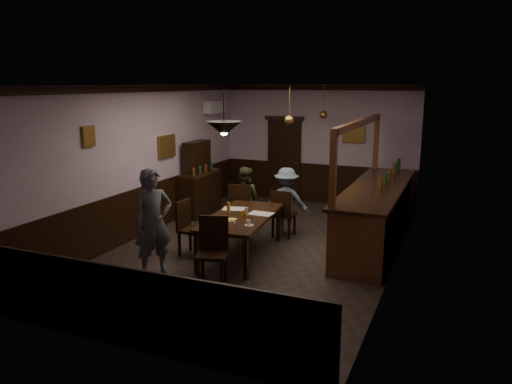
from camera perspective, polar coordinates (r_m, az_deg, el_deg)
The scene contains 31 objects.
room at distance 9.12m, azimuth 0.29°, elevation 2.65°, with size 5.01×8.01×3.01m.
dining_table at distance 8.83m, azimuth -1.70°, elevation -3.10°, with size 1.21×2.29×0.75m.
chair_far_left at distance 10.15m, azimuth -1.77°, elevation -1.66°, with size 0.55×0.55×1.06m.
chair_far_right at distance 9.93m, azimuth 3.07°, elevation -2.26°, with size 0.42×0.42×0.97m.
chair_near at distance 7.69m, azimuth -4.97°, elevation -6.36°, with size 0.57×0.57×1.05m.
chair_side at distance 9.04m, azimuth -7.69°, elevation -3.77°, with size 0.46×0.46×0.99m.
person_standing at distance 8.09m, azimuth -11.65°, elevation -3.46°, with size 0.63×0.42×1.74m, color #52565E.
person_seated_left at distance 10.40m, azimuth -1.32°, elevation -0.77°, with size 0.66×0.51×1.35m, color #434328.
person_seated_right at distance 10.15m, azimuth 3.51°, elevation -1.05°, with size 0.89×0.51×1.37m, color slate.
newspaper_left at distance 9.26m, azimuth -2.51°, elevation -1.93°, with size 0.42×0.30×0.01m, color silver.
newspaper_right at distance 8.91m, azimuth 0.58°, elevation -2.49°, with size 0.42×0.30×0.01m, color silver.
napkin at distance 8.57m, azimuth -2.81°, elevation -3.13°, with size 0.15×0.15×0.00m, color #F5FB5C.
saucer at distance 8.19m, azimuth -0.79°, elevation -3.81°, with size 0.15×0.15×0.01m, color white.
coffee_cup at distance 8.20m, azimuth -0.84°, elevation -3.49°, with size 0.08×0.08×0.07m, color white.
pastry_plate at distance 8.36m, azimuth -3.11°, elevation -3.49°, with size 0.22×0.22×0.01m, color white.
pastry_ring_a at distance 8.29m, azimuth -3.52°, elevation -3.43°, with size 0.13×0.13×0.04m, color #C68C47.
pastry_ring_b at distance 8.32m, azimuth -2.88°, elevation -3.37°, with size 0.13×0.13×0.04m, color #C68C47.
soda_can at distance 8.66m, azimuth -1.41°, elevation -2.55°, with size 0.07×0.07×0.12m, color orange.
beer_glass at distance 8.96m, azimuth -3.16°, elevation -1.79°, with size 0.06×0.06×0.20m, color #BF721E.
water_glass at distance 8.77m, azimuth -1.11°, elevation -2.25°, with size 0.06×0.06×0.15m, color silver.
pepper_mill at distance 8.28m, azimuth -5.62°, elevation -3.24°, with size 0.04×0.04×0.14m, color black.
sideboard at distance 11.74m, azimuth -6.52°, elevation 0.76°, with size 0.47×1.31×1.73m.
bar_counter at distance 9.82m, azimuth 13.59°, elevation -2.38°, with size 0.98×4.22×2.37m.
door_back at distance 13.15m, azimuth 3.23°, elevation 3.65°, with size 0.90×0.06×2.10m, color black.
ac_unit at distance 12.64m, azimuth -4.74°, elevation 9.66°, with size 0.20×0.85×0.30m.
picture_left_small at distance 8.97m, azimuth -18.56°, elevation 6.04°, with size 0.04×0.28×0.36m.
picture_left_large at distance 10.93m, azimuth -10.13°, elevation 5.14°, with size 0.04×0.62×0.48m.
picture_back at distance 12.59m, azimuth 11.08°, elevation 6.49°, with size 0.55×0.04×0.42m.
pendant_iron at distance 7.79m, azimuth -3.67°, elevation 7.25°, with size 0.56×0.56×0.76m.
pendant_brass_mid at distance 10.29m, azimuth 3.82°, elevation 8.21°, with size 0.20×0.20×0.81m.
pendant_brass_far at distance 12.07m, azimuth 7.73°, elevation 8.74°, with size 0.20×0.20×0.81m.
Camera 1 is at (3.42, -8.31, 3.04)m, focal length 35.00 mm.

